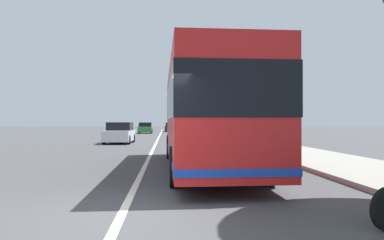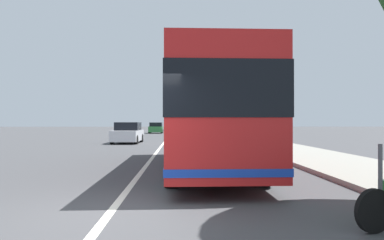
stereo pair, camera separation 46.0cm
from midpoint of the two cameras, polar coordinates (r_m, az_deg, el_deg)
ground_plane at (r=6.29m, az=-13.60°, el=-14.88°), size 220.00×220.00×0.00m
sidewalk_curb at (r=17.18m, az=16.50°, el=-5.35°), size 110.00×3.60×0.14m
lane_divider_line at (r=16.12m, az=-7.78°, el=-5.93°), size 110.00×0.16×0.01m
coach_bus at (r=11.87m, az=1.13°, el=1.21°), size 10.49×2.65×3.37m
car_behind_bus at (r=49.05m, az=-7.91°, el=-1.32°), size 4.03×1.91×1.50m
car_side_street at (r=26.39m, az=-12.26°, el=-2.16°), size 4.05×2.03×1.55m
car_oncoming at (r=57.77m, az=-3.64°, el=-1.20°), size 4.72×2.13×1.44m
utility_pole at (r=26.43m, az=9.25°, el=2.92°), size 0.30×0.30×6.14m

